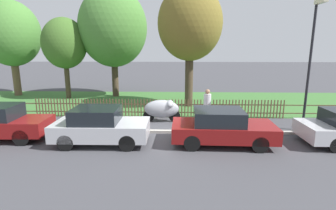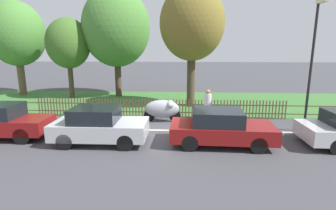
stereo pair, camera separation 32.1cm
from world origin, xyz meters
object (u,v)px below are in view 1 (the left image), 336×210
at_px(parked_car_black_saloon, 100,126).
at_px(covered_motorcycle, 162,109).
at_px(tree_behind_motorcycle, 64,44).
at_px(street_lamp, 312,52).
at_px(pedestrian_near_fence, 207,105).
at_px(tree_far_left, 190,24).
at_px(tree_mid_park, 113,28).
at_px(parked_car_navy_estate, 222,127).
at_px(tree_nearest_kerb, 11,34).

xyz_separation_m(parked_car_black_saloon, covered_motorcycle, (2.31, 3.22, -0.04)).
distance_m(parked_car_black_saloon, tree_behind_motorcycle, 11.36).
bearing_deg(street_lamp, covered_motorcycle, 168.48).
bearing_deg(street_lamp, pedestrian_near_fence, 168.19).
bearing_deg(tree_far_left, tree_mid_park, 148.93).
xyz_separation_m(parked_car_navy_estate, pedestrian_near_fence, (-0.28, 2.71, 0.30)).
relative_size(parked_car_navy_estate, street_lamp, 0.71).
height_order(parked_car_navy_estate, pedestrian_near_fence, pedestrian_near_fence).
bearing_deg(street_lamp, parked_car_black_saloon, -168.09).
distance_m(tree_nearest_kerb, street_lamp, 20.64).
xyz_separation_m(covered_motorcycle, street_lamp, (6.60, -1.34, 2.91)).
distance_m(tree_behind_motorcycle, pedestrian_near_fence, 12.25).
xyz_separation_m(tree_behind_motorcycle, pedestrian_near_fence, (9.77, -6.74, -3.05)).
relative_size(pedestrian_near_fence, street_lamp, 0.31).
bearing_deg(tree_mid_park, pedestrian_near_fence, -50.34).
xyz_separation_m(parked_car_navy_estate, tree_nearest_kerb, (-14.60, 10.49, 4.09)).
distance_m(tree_mid_park, pedestrian_near_fence, 10.79).
bearing_deg(tree_nearest_kerb, street_lamp, -24.95).
relative_size(parked_car_navy_estate, tree_nearest_kerb, 0.55).
height_order(covered_motorcycle, street_lamp, street_lamp).
relative_size(parked_car_black_saloon, tree_far_left, 0.49).
distance_m(parked_car_black_saloon, pedestrian_near_fence, 5.35).
bearing_deg(tree_behind_motorcycle, tree_far_left, -15.32).
xyz_separation_m(tree_far_left, street_lamp, (5.08, -5.17, -1.61)).
distance_m(tree_nearest_kerb, tree_far_left, 14.06).
relative_size(tree_far_left, street_lamp, 1.32).
relative_size(covered_motorcycle, tree_mid_park, 0.24).
bearing_deg(parked_car_black_saloon, street_lamp, 11.20).
bearing_deg(tree_far_left, pedestrian_near_fence, -80.42).
bearing_deg(pedestrian_near_fence, parked_car_black_saloon, -95.14).
bearing_deg(tree_far_left, tree_nearest_kerb, 165.48).
bearing_deg(parked_car_black_saloon, tree_mid_park, 99.01).
relative_size(tree_nearest_kerb, tree_behind_motorcycle, 1.24).
bearing_deg(tree_nearest_kerb, tree_far_left, -14.52).
bearing_deg(pedestrian_near_fence, tree_mid_park, -176.98).
bearing_deg(tree_nearest_kerb, pedestrian_near_fence, -28.51).
height_order(parked_car_navy_estate, tree_behind_motorcycle, tree_behind_motorcycle).
height_order(tree_nearest_kerb, street_lamp, tree_nearest_kerb).
relative_size(tree_far_left, pedestrian_near_fence, 4.23).
bearing_deg(covered_motorcycle, street_lamp, -12.05).
height_order(tree_behind_motorcycle, tree_far_left, tree_far_left).
distance_m(covered_motorcycle, tree_mid_park, 9.46).
xyz_separation_m(parked_car_navy_estate, tree_far_left, (-0.99, 6.97, 4.50)).
distance_m(parked_car_navy_estate, tree_far_left, 8.35).
bearing_deg(pedestrian_near_fence, tree_nearest_kerb, -155.16).
height_order(parked_car_black_saloon, covered_motorcycle, parked_car_black_saloon).
height_order(tree_behind_motorcycle, pedestrian_near_fence, tree_behind_motorcycle).
height_order(parked_car_navy_estate, street_lamp, street_lamp).
bearing_deg(street_lamp, tree_behind_motorcycle, 151.56).
height_order(tree_nearest_kerb, tree_mid_park, tree_mid_park).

